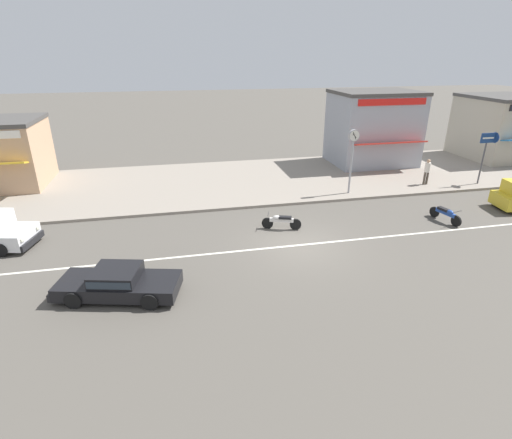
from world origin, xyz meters
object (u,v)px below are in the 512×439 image
Objects in this scene: arrow_signboard at (494,141)px; shopfront_mid_block at (500,127)px; pedestrian_near_clock at (427,170)px; sedan_black_3 at (118,282)px; shopfront_corner_warung at (373,128)px; shopfront_far_kios at (4,153)px; motorcycle_2 at (446,214)px; street_clock at (353,146)px; motorcycle_1 at (281,221)px.

shopfront_mid_block is (5.91, 6.05, -0.37)m from arrow_signboard.
arrow_signboard is 2.00× the size of pedestrian_near_clock.
pedestrian_near_clock reaches higher than sedan_black_3.
pedestrian_near_clock is 0.27× the size of shopfront_corner_warung.
shopfront_far_kios reaches higher than pedestrian_near_clock.
shopfront_corner_warung is (17.19, 14.77, 2.28)m from sedan_black_3.
street_clock reaches higher than motorcycle_2.
motorcycle_1 is at bearing -133.80° from shopfront_corner_warung.
street_clock is at bearing 179.52° from arrow_signboard.
motorcycle_2 is at bearing -143.01° from arrow_signboard.
shopfront_corner_warung reaches higher than sedan_black_3.
sedan_black_3 is at bearing -61.16° from shopfront_far_kios.
motorcycle_2 is at bearing -24.97° from shopfront_far_kios.
shopfront_corner_warung is (-0.96, 5.85, 1.70)m from pedestrian_near_clock.
sedan_black_3 is at bearing -153.84° from pedestrian_near_clock.
shopfront_far_kios is (-26.16, 5.63, 1.12)m from pedestrian_near_clock.
arrow_signboard is at bearing -134.34° from shopfront_mid_block.
motorcycle_2 is 0.33× the size of shopfront_far_kios.
arrow_signboard reaches higher than motorcycle_1.
shopfront_mid_block reaches higher than shopfront_far_kios.
sedan_black_3 is 20.23m from pedestrian_near_clock.
shopfront_mid_block reaches higher than arrow_signboard.
sedan_black_3 is 0.81× the size of shopfront_far_kios.
shopfront_far_kios is at bearing -179.50° from shopfront_corner_warung.
pedestrian_near_clock is (10.92, 4.54, 0.69)m from motorcycle_1.
street_clock is 0.63× the size of shopfront_corner_warung.
street_clock reaches higher than motorcycle_1.
pedestrian_near_clock is (-3.93, 0.62, -1.82)m from arrow_signboard.
street_clock reaches higher than sedan_black_3.
shopfront_far_kios reaches higher than street_clock.
street_clock is at bearing -158.82° from shopfront_mid_block.
motorcycle_2 is at bearing 12.55° from sedan_black_3.
shopfront_far_kios is (-8.01, 14.54, 1.70)m from sedan_black_3.
shopfront_mid_block is (15.40, 5.97, -0.44)m from street_clock.
shopfront_corner_warung is at bearing 127.08° from arrow_signboard.
shopfront_corner_warung is (1.48, 11.27, 2.39)m from motorcycle_2.
motorcycle_2 is 11.61m from shopfront_corner_warung.
motorcycle_1 is 23.13m from shopfront_mid_block.
sedan_black_3 is at bearing -139.34° from shopfront_corner_warung.
shopfront_mid_block is at bearing 41.45° from motorcycle_2.
shopfront_corner_warung is at bearing 82.53° from motorcycle_2.
shopfront_corner_warung reaches higher than pedestrian_near_clock.
sedan_black_3 is 0.76× the size of shopfront_corner_warung.
shopfront_corner_warung reaches higher than motorcycle_2.
motorcycle_2 is 6.34m from street_clock.
sedan_black_3 is 1.21× the size of street_clock.
arrow_signboard is 0.51× the size of shopfront_mid_block.
shopfront_corner_warung is at bearing 0.50° from shopfront_far_kios.
street_clock is 9.49m from arrow_signboard.
shopfront_mid_block is at bearing 27.13° from sedan_black_3.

